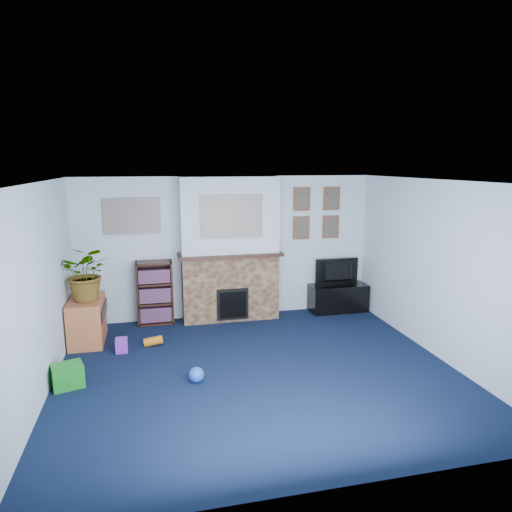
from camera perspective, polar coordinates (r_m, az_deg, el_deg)
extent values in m
cube|color=#0D1833|center=(6.03, 0.24, -14.10)|extent=(5.00, 4.50, 0.01)
cube|color=white|center=(5.44, 0.26, 9.31)|extent=(5.00, 4.50, 0.01)
cube|color=silver|center=(7.78, -3.54, 1.07)|extent=(5.00, 0.04, 2.40)
cube|color=silver|center=(3.58, 8.68, -11.84)|extent=(5.00, 0.04, 2.40)
cube|color=silver|center=(5.62, -25.47, -4.15)|extent=(0.04, 4.50, 2.40)
cube|color=silver|center=(6.64, 21.77, -1.57)|extent=(0.04, 4.50, 2.40)
cube|color=brown|center=(7.73, -3.23, -3.94)|extent=(1.60, 0.40, 1.10)
cube|color=brown|center=(7.50, -3.34, 4.93)|extent=(1.60, 0.40, 1.30)
cube|color=brown|center=(7.57, -3.24, 0.20)|extent=(1.72, 0.50, 0.05)
cube|color=brown|center=(7.60, -2.94, -6.02)|extent=(0.52, 0.08, 0.52)
cube|color=brown|center=(7.56, -2.89, -6.11)|extent=(0.44, 0.02, 0.44)
cube|color=gray|center=(7.29, -3.06, 4.98)|extent=(1.00, 0.03, 0.68)
cube|color=gray|center=(7.58, -15.25, 4.85)|extent=(0.90, 0.03, 0.58)
cube|color=brown|center=(7.97, 5.75, 7.09)|extent=(0.30, 0.03, 0.40)
cube|color=brown|center=(8.16, 9.44, 7.10)|extent=(0.30, 0.03, 0.40)
cube|color=brown|center=(8.02, 5.67, 3.53)|extent=(0.30, 0.03, 0.40)
cube|color=brown|center=(8.21, 9.32, 3.62)|extent=(0.30, 0.03, 0.40)
cube|color=black|center=(8.34, 10.19, -5.27)|extent=(1.02, 0.43, 0.48)
imported|color=black|center=(8.23, 10.26, -1.98)|extent=(0.80, 0.11, 0.46)
cube|color=black|center=(7.81, -12.52, -4.23)|extent=(0.58, 0.02, 1.05)
cube|color=black|center=(7.69, -14.56, -4.58)|extent=(0.03, 0.28, 1.05)
cube|color=black|center=(7.69, -10.46, -4.40)|extent=(0.03, 0.28, 1.05)
cube|color=black|center=(7.84, -12.35, -8.08)|extent=(0.56, 0.28, 0.03)
cube|color=black|center=(7.73, -12.45, -5.74)|extent=(0.56, 0.28, 0.03)
cube|color=black|center=(7.64, -12.56, -3.37)|extent=(0.56, 0.28, 0.03)
cube|color=black|center=(7.56, -12.68, -0.77)|extent=(0.56, 0.28, 0.03)
cube|color=black|center=(7.78, -12.40, -7.03)|extent=(0.50, 0.22, 0.24)
cube|color=black|center=(7.68, -12.50, -4.69)|extent=(0.50, 0.22, 0.24)
cube|color=black|center=(7.60, -12.61, -2.37)|extent=(0.50, 0.22, 0.22)
cube|color=#B7633A|center=(7.24, -20.35, -7.39)|extent=(0.47, 0.85, 0.66)
imported|color=#26661E|center=(7.00, -20.40, -2.01)|extent=(0.84, 0.77, 0.80)
cube|color=gold|center=(7.53, -3.31, 0.88)|extent=(0.09, 0.06, 0.13)
cylinder|color=#B2BFC6|center=(7.58, -0.94, 1.05)|extent=(0.05, 0.05, 0.15)
sphere|color=gray|center=(7.46, -7.44, 0.66)|extent=(0.14, 0.14, 0.14)
cylinder|color=purple|center=(7.67, 1.75, 1.02)|extent=(0.06, 0.06, 0.13)
cube|color=#198C26|center=(6.02, -22.49, -13.65)|extent=(0.41, 0.37, 0.28)
sphere|color=blue|center=(5.76, -7.46, -14.54)|extent=(0.19, 0.19, 0.19)
cube|color=purple|center=(6.79, -16.45, -10.56)|extent=(0.16, 0.16, 0.20)
cylinder|color=orange|center=(6.91, -12.70, -10.34)|extent=(0.28, 0.12, 0.16)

